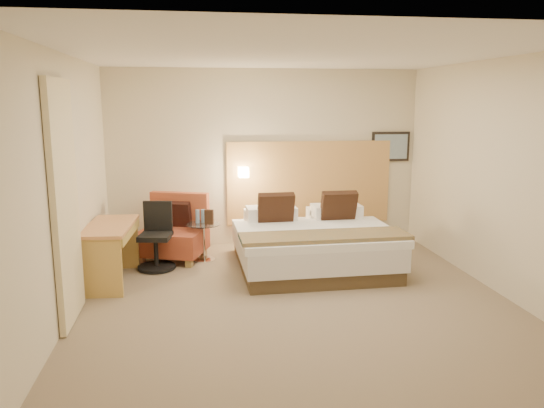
{
  "coord_description": "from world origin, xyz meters",
  "views": [
    {
      "loc": [
        -1.08,
        -5.62,
        2.21
      ],
      "look_at": [
        -0.18,
        0.55,
        1.0
      ],
      "focal_mm": 35.0,
      "sensor_mm": 36.0,
      "label": 1
    }
  ],
  "objects": [
    {
      "name": "floor",
      "position": [
        0.0,
        0.0,
        -0.01
      ],
      "size": [
        4.8,
        5.0,
        0.02
      ],
      "primitive_type": "cube",
      "color": "#7F6D55",
      "rests_on": "ground"
    },
    {
      "name": "ceiling",
      "position": [
        0.0,
        0.0,
        2.71
      ],
      "size": [
        4.8,
        5.0,
        0.02
      ],
      "primitive_type": "cube",
      "color": "white",
      "rests_on": "floor"
    },
    {
      "name": "wall_back",
      "position": [
        0.0,
        2.51,
        1.35
      ],
      "size": [
        4.8,
        0.02,
        2.7
      ],
      "primitive_type": "cube",
      "color": "beige",
      "rests_on": "floor"
    },
    {
      "name": "wall_front",
      "position": [
        0.0,
        -2.51,
        1.35
      ],
      "size": [
        4.8,
        0.02,
        2.7
      ],
      "primitive_type": "cube",
      "color": "beige",
      "rests_on": "floor"
    },
    {
      "name": "wall_left",
      "position": [
        -2.41,
        0.0,
        1.35
      ],
      "size": [
        0.02,
        5.0,
        2.7
      ],
      "primitive_type": "cube",
      "color": "beige",
      "rests_on": "floor"
    },
    {
      "name": "wall_right",
      "position": [
        2.41,
        0.0,
        1.35
      ],
      "size": [
        0.02,
        5.0,
        2.7
      ],
      "primitive_type": "cube",
      "color": "beige",
      "rests_on": "floor"
    },
    {
      "name": "headboard_panel",
      "position": [
        0.7,
        2.47,
        0.95
      ],
      "size": [
        2.6,
        0.04,
        1.3
      ],
      "primitive_type": "cube",
      "color": "#BB8849",
      "rests_on": "wall_back"
    },
    {
      "name": "art_frame",
      "position": [
        2.02,
        2.48,
        1.5
      ],
      "size": [
        0.62,
        0.03,
        0.47
      ],
      "primitive_type": "cube",
      "color": "black",
      "rests_on": "wall_back"
    },
    {
      "name": "art_canvas",
      "position": [
        2.02,
        2.46,
        1.5
      ],
      "size": [
        0.54,
        0.01,
        0.39
      ],
      "primitive_type": "cube",
      "color": "#768EA3",
      "rests_on": "wall_back"
    },
    {
      "name": "lamp_arm",
      "position": [
        -0.35,
        2.42,
        1.15
      ],
      "size": [
        0.02,
        0.12,
        0.02
      ],
      "primitive_type": "cylinder",
      "rotation": [
        1.57,
        0.0,
        0.0
      ],
      "color": "silver",
      "rests_on": "wall_back"
    },
    {
      "name": "lamp_shade",
      "position": [
        -0.35,
        2.36,
        1.15
      ],
      "size": [
        0.15,
        0.15,
        0.15
      ],
      "primitive_type": "cube",
      "color": "#F5E3BF",
      "rests_on": "wall_back"
    },
    {
      "name": "curtain",
      "position": [
        -2.36,
        -0.25,
        1.22
      ],
      "size": [
        0.06,
        0.9,
        2.42
      ],
      "primitive_type": "cube",
      "color": "beige",
      "rests_on": "wall_left"
    },
    {
      "name": "bottle_a",
      "position": [
        -1.06,
        1.73,
        0.62
      ],
      "size": [
        0.07,
        0.07,
        0.19
      ],
      "primitive_type": "cylinder",
      "rotation": [
        0.0,
        0.0,
        -0.34
      ],
      "color": "#85A6CE",
      "rests_on": "side_table"
    },
    {
      "name": "bottle_b",
      "position": [
        -0.98,
        1.74,
        0.62
      ],
      "size": [
        0.07,
        0.07,
        0.19
      ],
      "primitive_type": "cylinder",
      "rotation": [
        0.0,
        0.0,
        -0.34
      ],
      "color": "#8CB4D8",
      "rests_on": "side_table"
    },
    {
      "name": "menu_folder",
      "position": [
        -0.9,
        1.62,
        0.63
      ],
      "size": [
        0.13,
        0.09,
        0.21
      ],
      "primitive_type": "cube",
      "rotation": [
        0.0,
        0.0,
        -0.34
      ],
      "color": "#362116",
      "rests_on": "side_table"
    },
    {
      "name": "bed",
      "position": [
        0.45,
        1.14,
        0.32
      ],
      "size": [
        2.08,
        2.01,
        0.99
      ],
      "color": "#473723",
      "rests_on": "floor"
    },
    {
      "name": "lounge_chair",
      "position": [
        -1.4,
        1.83,
        0.36
      ],
      "size": [
        1.06,
        1.0,
        0.91
      ],
      "color": "#9E644A",
      "rests_on": "floor"
    },
    {
      "name": "side_table",
      "position": [
        -0.99,
        1.66,
        0.29
      ],
      "size": [
        0.6,
        0.6,
        0.52
      ],
      "color": "silver",
      "rests_on": "floor"
    },
    {
      "name": "desk",
      "position": [
        -2.11,
        0.89,
        0.58
      ],
      "size": [
        0.61,
        1.2,
        0.73
      ],
      "color": "tan",
      "rests_on": "floor"
    },
    {
      "name": "desk_chair",
      "position": [
        -1.62,
        1.38,
        0.37
      ],
      "size": [
        0.58,
        0.58,
        0.88
      ],
      "color": "black",
      "rests_on": "floor"
    }
  ]
}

